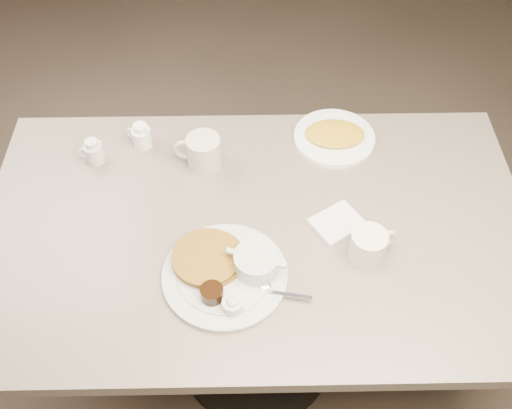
{
  "coord_description": "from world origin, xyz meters",
  "views": [
    {
      "loc": [
        -0.02,
        -0.99,
        2.03
      ],
      "look_at": [
        0.0,
        0.02,
        0.82
      ],
      "focal_mm": 41.73,
      "sensor_mm": 36.0,
      "label": 1
    }
  ],
  "objects_px": {
    "coffee_mug_near": "(369,246)",
    "creamer_left": "(94,152)",
    "creamer_right": "(141,136)",
    "hash_plate": "(334,136)",
    "main_plate": "(228,270)",
    "diner_table": "(256,262)",
    "coffee_mug_far": "(203,152)"
  },
  "relations": [
    {
      "from": "coffee_mug_near",
      "to": "creamer_left",
      "type": "relative_size",
      "value": 1.74
    },
    {
      "from": "diner_table",
      "to": "main_plate",
      "type": "xyz_separation_m",
      "value": [
        -0.07,
        -0.15,
        0.19
      ]
    },
    {
      "from": "creamer_right",
      "to": "hash_plate",
      "type": "xyz_separation_m",
      "value": [
        0.59,
        0.01,
        -0.02
      ]
    },
    {
      "from": "main_plate",
      "to": "creamer_left",
      "type": "xyz_separation_m",
      "value": [
        -0.4,
        0.41,
        0.01
      ]
    },
    {
      "from": "creamer_left",
      "to": "hash_plate",
      "type": "height_order",
      "value": "creamer_left"
    },
    {
      "from": "main_plate",
      "to": "coffee_mug_near",
      "type": "relative_size",
      "value": 2.94
    },
    {
      "from": "coffee_mug_far",
      "to": "creamer_right",
      "type": "distance_m",
      "value": 0.21
    },
    {
      "from": "coffee_mug_far",
      "to": "hash_plate",
      "type": "distance_m",
      "value": 0.41
    },
    {
      "from": "creamer_left",
      "to": "hash_plate",
      "type": "bearing_deg",
      "value": 6.1
    },
    {
      "from": "creamer_right",
      "to": "hash_plate",
      "type": "distance_m",
      "value": 0.59
    },
    {
      "from": "coffee_mug_near",
      "to": "diner_table",
      "type": "bearing_deg",
      "value": 160.39
    },
    {
      "from": "diner_table",
      "to": "creamer_left",
      "type": "distance_m",
      "value": 0.58
    },
    {
      "from": "diner_table",
      "to": "coffee_mug_far",
      "type": "relative_size",
      "value": 10.01
    },
    {
      "from": "diner_table",
      "to": "coffee_mug_near",
      "type": "distance_m",
      "value": 0.37
    },
    {
      "from": "main_plate",
      "to": "coffee_mug_far",
      "type": "bearing_deg",
      "value": 101.37
    },
    {
      "from": "diner_table",
      "to": "creamer_right",
      "type": "relative_size",
      "value": 18.11
    },
    {
      "from": "main_plate",
      "to": "coffee_mug_far",
      "type": "distance_m",
      "value": 0.4
    },
    {
      "from": "main_plate",
      "to": "creamer_right",
      "type": "distance_m",
      "value": 0.55
    },
    {
      "from": "diner_table",
      "to": "coffee_mug_near",
      "type": "bearing_deg",
      "value": -19.61
    },
    {
      "from": "diner_table",
      "to": "main_plate",
      "type": "relative_size",
      "value": 3.59
    },
    {
      "from": "creamer_right",
      "to": "hash_plate",
      "type": "relative_size",
      "value": 0.32
    },
    {
      "from": "coffee_mug_near",
      "to": "creamer_left",
      "type": "bearing_deg",
      "value": 154.68
    },
    {
      "from": "creamer_left",
      "to": "main_plate",
      "type": "bearing_deg",
      "value": -45.73
    },
    {
      "from": "main_plate",
      "to": "creamer_left",
      "type": "bearing_deg",
      "value": 134.27
    },
    {
      "from": "creamer_left",
      "to": "hash_plate",
      "type": "distance_m",
      "value": 0.72
    },
    {
      "from": "main_plate",
      "to": "coffee_mug_far",
      "type": "xyz_separation_m",
      "value": [
        -0.08,
        0.39,
        0.03
      ]
    },
    {
      "from": "main_plate",
      "to": "creamer_right",
      "type": "bearing_deg",
      "value": 119.33
    },
    {
      "from": "coffee_mug_near",
      "to": "creamer_right",
      "type": "distance_m",
      "value": 0.76
    },
    {
      "from": "diner_table",
      "to": "hash_plate",
      "type": "distance_m",
      "value": 0.45
    },
    {
      "from": "coffee_mug_near",
      "to": "creamer_left",
      "type": "distance_m",
      "value": 0.84
    },
    {
      "from": "coffee_mug_far",
      "to": "creamer_right",
      "type": "xyz_separation_m",
      "value": [
        -0.19,
        0.08,
        -0.01
      ]
    },
    {
      "from": "diner_table",
      "to": "creamer_right",
      "type": "xyz_separation_m",
      "value": [
        -0.34,
        0.32,
        0.21
      ]
    }
  ]
}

